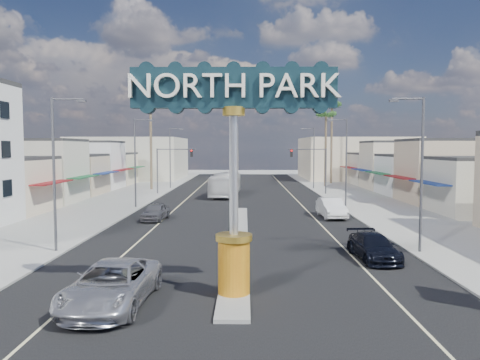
{
  "coord_description": "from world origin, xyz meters",
  "views": [
    {
      "loc": [
        0.45,
        -16.85,
        6.15
      ],
      "look_at": [
        0.15,
        11.52,
        4.16
      ],
      "focal_mm": 35.0,
      "sensor_mm": 36.0,
      "label": 1
    }
  ],
  "objects_px": {
    "palm_left_far": "(150,110)",
    "palm_right_far": "(332,110)",
    "streetlight_l_near": "(57,166)",
    "streetlight_r_far": "(313,155)",
    "streetlight_l_mid": "(137,158)",
    "palm_right_mid": "(326,119)",
    "suv_right": "(373,247)",
    "car_parked_right": "(331,208)",
    "suv_left": "(111,285)",
    "traffic_signal_right": "(312,162)",
    "streetlight_r_near": "(419,166)",
    "gateway_sign": "(234,153)",
    "traffic_signal_left": "(171,162)",
    "streetlight_r_mid": "(345,158)",
    "city_bus": "(225,185)",
    "car_parked_left": "(156,212)",
    "streetlight_l_far": "(171,155)"
  },
  "relations": [
    {
      "from": "palm_right_mid",
      "to": "car_parked_right",
      "type": "height_order",
      "value": "palm_right_mid"
    },
    {
      "from": "streetlight_l_near",
      "to": "city_bus",
      "type": "relative_size",
      "value": 0.86
    },
    {
      "from": "streetlight_l_mid",
      "to": "traffic_signal_right",
      "type": "bearing_deg",
      "value": 35.5
    },
    {
      "from": "palm_left_far",
      "to": "city_bus",
      "type": "xyz_separation_m",
      "value": [
        11.0,
        -8.19,
        -10.03
      ]
    },
    {
      "from": "traffic_signal_right",
      "to": "car_parked_right",
      "type": "relative_size",
      "value": 1.16
    },
    {
      "from": "streetlight_l_mid",
      "to": "palm_right_mid",
      "type": "relative_size",
      "value": 0.74
    },
    {
      "from": "streetlight_l_near",
      "to": "palm_right_mid",
      "type": "distance_m",
      "value": 51.92
    },
    {
      "from": "palm_right_mid",
      "to": "city_bus",
      "type": "bearing_deg",
      "value": -136.6
    },
    {
      "from": "suv_right",
      "to": "streetlight_r_mid",
      "type": "bearing_deg",
      "value": 78.18
    },
    {
      "from": "traffic_signal_left",
      "to": "streetlight_r_far",
      "type": "bearing_deg",
      "value": 22.2
    },
    {
      "from": "gateway_sign",
      "to": "palm_left_far",
      "type": "distance_m",
      "value": 50.06
    },
    {
      "from": "streetlight_l_near",
      "to": "streetlight_r_far",
      "type": "bearing_deg",
      "value": 63.58
    },
    {
      "from": "streetlight_l_mid",
      "to": "streetlight_r_mid",
      "type": "xyz_separation_m",
      "value": [
        20.87,
        0.0,
        0.0
      ]
    },
    {
      "from": "suv_left",
      "to": "traffic_signal_right",
      "type": "bearing_deg",
      "value": 75.04
    },
    {
      "from": "palm_right_far",
      "to": "car_parked_left",
      "type": "bearing_deg",
      "value": -119.06
    },
    {
      "from": "traffic_signal_right",
      "to": "car_parked_left",
      "type": "bearing_deg",
      "value": -126.8
    },
    {
      "from": "traffic_signal_left",
      "to": "streetlight_r_mid",
      "type": "height_order",
      "value": "streetlight_r_mid"
    },
    {
      "from": "suv_right",
      "to": "car_parked_right",
      "type": "height_order",
      "value": "car_parked_right"
    },
    {
      "from": "traffic_signal_left",
      "to": "streetlight_l_far",
      "type": "relative_size",
      "value": 0.67
    },
    {
      "from": "streetlight_l_near",
      "to": "streetlight_r_far",
      "type": "relative_size",
      "value": 1.0
    },
    {
      "from": "palm_right_far",
      "to": "suv_right",
      "type": "relative_size",
      "value": 2.94
    },
    {
      "from": "traffic_signal_left",
      "to": "streetlight_r_far",
      "type": "xyz_separation_m",
      "value": [
        19.62,
        8.01,
        0.79
      ]
    },
    {
      "from": "traffic_signal_left",
      "to": "city_bus",
      "type": "height_order",
      "value": "traffic_signal_left"
    },
    {
      "from": "streetlight_l_near",
      "to": "streetlight_l_mid",
      "type": "relative_size",
      "value": 1.0
    },
    {
      "from": "streetlight_l_near",
      "to": "streetlight_l_mid",
      "type": "height_order",
      "value": "same"
    },
    {
      "from": "gateway_sign",
      "to": "suv_left",
      "type": "xyz_separation_m",
      "value": [
        -4.72,
        -1.15,
        -5.09
      ]
    },
    {
      "from": "streetlight_r_mid",
      "to": "car_parked_left",
      "type": "relative_size",
      "value": 2.1
    },
    {
      "from": "streetlight_l_near",
      "to": "palm_right_mid",
      "type": "xyz_separation_m",
      "value": [
        23.43,
        46.0,
        5.54
      ]
    },
    {
      "from": "palm_right_mid",
      "to": "car_parked_left",
      "type": "bearing_deg",
      "value": -120.76
    },
    {
      "from": "streetlight_l_near",
      "to": "palm_left_far",
      "type": "height_order",
      "value": "palm_left_far"
    },
    {
      "from": "car_parked_right",
      "to": "city_bus",
      "type": "height_order",
      "value": "city_bus"
    },
    {
      "from": "streetlight_l_mid",
      "to": "palm_right_mid",
      "type": "bearing_deg",
      "value": 47.97
    },
    {
      "from": "streetlight_r_mid",
      "to": "suv_right",
      "type": "relative_size",
      "value": 1.88
    },
    {
      "from": "streetlight_r_near",
      "to": "car_parked_right",
      "type": "relative_size",
      "value": 1.74
    },
    {
      "from": "traffic_signal_left",
      "to": "car_parked_right",
      "type": "height_order",
      "value": "traffic_signal_left"
    },
    {
      "from": "streetlight_l_far",
      "to": "car_parked_left",
      "type": "xyz_separation_m",
      "value": [
        3.34,
        -29.77,
        -4.34
      ]
    },
    {
      "from": "car_parked_left",
      "to": "streetlight_r_near",
      "type": "bearing_deg",
      "value": -29.27
    },
    {
      "from": "streetlight_l_mid",
      "to": "streetlight_r_far",
      "type": "height_order",
      "value": "same"
    },
    {
      "from": "streetlight_r_near",
      "to": "palm_right_mid",
      "type": "height_order",
      "value": "palm_right_mid"
    },
    {
      "from": "streetlight_l_far",
      "to": "streetlight_r_mid",
      "type": "xyz_separation_m",
      "value": [
        20.87,
        -22.0,
        0.0
      ]
    },
    {
      "from": "streetlight_l_near",
      "to": "traffic_signal_right",
      "type": "bearing_deg",
      "value": 60.01
    },
    {
      "from": "palm_right_mid",
      "to": "palm_left_far",
      "type": "bearing_deg",
      "value": -167.01
    },
    {
      "from": "streetlight_l_near",
      "to": "suv_right",
      "type": "relative_size",
      "value": 1.88
    },
    {
      "from": "streetlight_l_near",
      "to": "palm_right_far",
      "type": "xyz_separation_m",
      "value": [
        25.43,
        52.0,
        7.32
      ]
    },
    {
      "from": "palm_left_far",
      "to": "palm_right_far",
      "type": "xyz_separation_m",
      "value": [
        28.0,
        12.0,
        0.89
      ]
    },
    {
      "from": "suv_left",
      "to": "suv_right",
      "type": "relative_size",
      "value": 1.26
    },
    {
      "from": "gateway_sign",
      "to": "palm_left_far",
      "type": "relative_size",
      "value": 0.7
    },
    {
      "from": "gateway_sign",
      "to": "palm_left_far",
      "type": "height_order",
      "value": "palm_left_far"
    },
    {
      "from": "traffic_signal_left",
      "to": "streetlight_r_far",
      "type": "relative_size",
      "value": 0.67
    },
    {
      "from": "gateway_sign",
      "to": "traffic_signal_right",
      "type": "distance_m",
      "value": 43.04
    }
  ]
}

